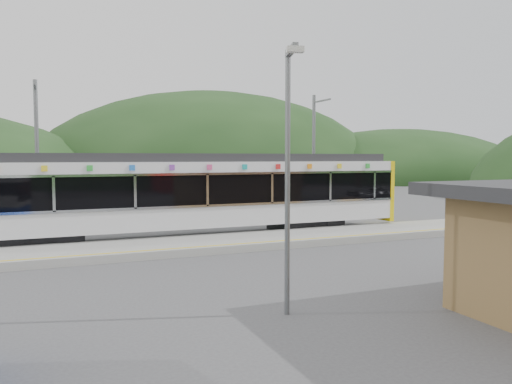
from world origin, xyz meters
name	(u,v)px	position (x,y,z in m)	size (l,w,h in m)	color
ground	(259,262)	(0.00, 0.00, 0.00)	(120.00, 120.00, 0.00)	#4C4C4F
hills	(332,231)	(6.19, 5.29, 0.00)	(146.00, 149.00, 26.00)	#1E3D19
platform	(227,242)	(0.00, 3.30, 0.15)	(26.00, 3.20, 0.30)	#9E9E99
yellow_line	(238,244)	(0.00, 2.00, 0.30)	(26.00, 0.10, 0.01)	yellow
train	(187,192)	(-0.91, 6.00, 2.06)	(20.44, 3.01, 3.74)	black
catenary_mast_west	(37,156)	(-7.00, 8.56, 3.65)	(0.18, 1.80, 7.00)	slate
catenary_mast_east	(314,156)	(7.00, 8.56, 3.65)	(0.18, 1.80, 7.00)	slate
lamp_post	(290,159)	(-1.68, -5.64, 3.56)	(0.41, 1.09, 5.97)	slate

